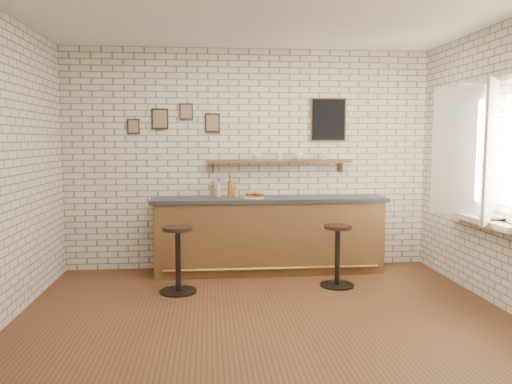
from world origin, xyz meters
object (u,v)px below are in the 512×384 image
Objects in this scene: sandwich_plate at (254,198)px; shelf_cup_c at (299,156)px; condiment_bottle_yellow at (236,191)px; book_upper at (486,216)px; bar_stool_right at (337,254)px; shelf_cup_a at (257,157)px; shelf_cup_b at (279,157)px; bar_counter at (269,234)px; bitters_bottle_brown at (213,191)px; ciabatta_sandwich at (255,194)px; book_lower at (487,219)px; shelf_cup_d at (325,157)px; bar_stool_left at (178,257)px; bitters_bottle_white at (218,190)px; bitters_bottle_amber at (230,188)px.

shelf_cup_c is (0.64, 0.27, 0.54)m from sandwich_plate.
condiment_bottle_yellow is 3.09m from book_upper.
shelf_cup_a reaches higher than bar_stool_right.
shelf_cup_b is 0.74× the size of shelf_cup_c.
bar_counter is 12.53× the size of book_upper.
shelf_cup_c reaches higher than sandwich_plate.
bitters_bottle_brown is 0.31m from condiment_bottle_yellow.
ciabatta_sandwich is 0.59m from bitters_bottle_brown.
bar_counter is 31.93× the size of shelf_cup_b.
shelf_cup_a is 2.96m from book_lower.
shelf_cup_d reaches higher than ciabatta_sandwich.
sandwich_plate is at bearing 135.72° from shelf_cup_b.
book_lower reaches higher than bar_stool_left.
bitters_bottle_brown is at bearing 66.62° from bar_stool_left.
bitters_bottle_white is at bearing 109.18° from shelf_cup_c.
bar_stool_right is 3.12× the size of book_lower.
shelf_cup_a is at bearing 5.17° from bitters_bottle_brown.
sandwich_plate is at bearing -162.25° from bar_counter.
bar_stool_right is at bearing -30.96° from bitters_bottle_brown.
bar_stool_left is at bearing 148.59° from book_lower.
ciabatta_sandwich is at bearing 144.17° from bar_stool_right.
book_upper is (2.65, -1.70, -0.16)m from bitters_bottle_amber.
bar_stool_left is 1.04× the size of bar_stool_right.
sandwich_plate is 3.09× the size of shelf_cup_d.
bar_counter is 1.06m from bar_stool_right.
bitters_bottle_white is 3.30m from book_lower.
shelf_cup_d is at bearing -26.09° from shelf_cup_a.
book_upper is (2.34, -1.49, -0.10)m from ciabatta_sandwich.
shelf_cup_c reaches higher than bitters_bottle_white.
ciabatta_sandwich is 2.98× the size of shelf_cup_d.
bitters_bottle_white is at bearing 180.00° from bitters_bottle_amber.
sandwich_plate is 0.05m from ciabatta_sandwich.
bar_stool_right is (1.49, -0.89, -0.69)m from bitters_bottle_brown.
shelf_cup_a is at bearing 5.87° from bitters_bottle_white.
bitters_bottle_white is 0.95m from shelf_cup_b.
bar_stool_left is at bearing -177.86° from bar_stool_right.
bitters_bottle_white is at bearing 155.78° from ciabatta_sandwich.
sandwich_plate is at bearing 144.50° from bar_stool_right.
shelf_cup_c is (1.10, 0.05, 0.45)m from bitters_bottle_white.
sandwich_plate is 0.39m from bitters_bottle_amber.
bitters_bottle_amber is (-0.52, 0.15, 0.62)m from bar_counter.
shelf_cup_c is 2.54m from book_lower.
condiment_bottle_yellow is at bearing 109.97° from shelf_cup_c.
bar_counter is 0.91m from bitters_bottle_white.
bitters_bottle_white is 0.24m from condiment_bottle_yellow.
shelf_cup_c is at bearing 22.75° from sandwich_plate.
bar_stool_right is at bearing 2.14° from bar_stool_left.
shelf_cup_a is at bearing 8.36° from bitters_bottle_amber.
sandwich_plate is 0.88m from shelf_cup_c.
shelf_cup_a is at bearing 44.90° from bar_stool_left.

